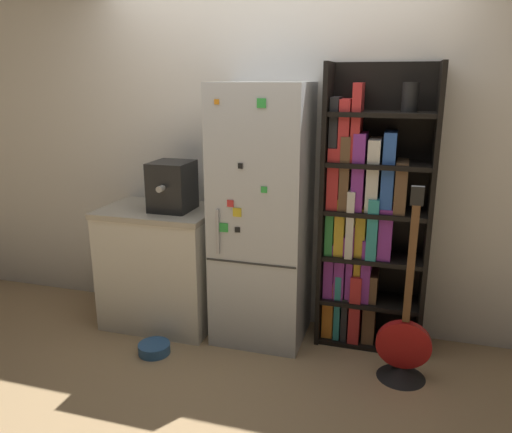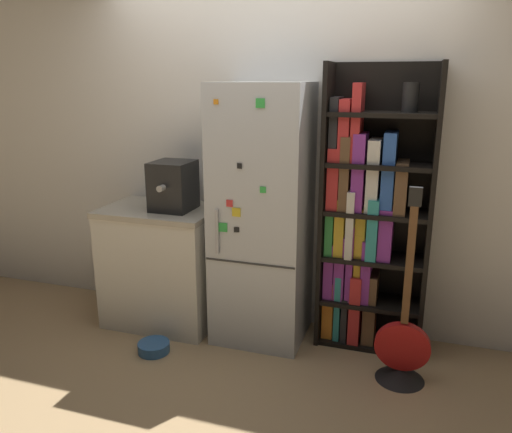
{
  "view_description": "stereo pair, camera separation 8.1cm",
  "coord_description": "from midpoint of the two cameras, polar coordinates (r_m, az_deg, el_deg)",
  "views": [
    {
      "loc": [
        0.91,
        -3.04,
        1.82
      ],
      "look_at": [
        -0.04,
        0.15,
        0.9
      ],
      "focal_mm": 35.0,
      "sensor_mm": 36.0,
      "label": 1
    },
    {
      "loc": [
        0.99,
        -3.01,
        1.82
      ],
      "look_at": [
        -0.04,
        0.15,
        0.9
      ],
      "focal_mm": 35.0,
      "sensor_mm": 36.0,
      "label": 2
    }
  ],
  "objects": [
    {
      "name": "bookshelf",
      "position": [
        3.47,
        12.99,
        -0.6
      ],
      "size": [
        0.72,
        0.33,
        1.93
      ],
      "color": "black",
      "rests_on": "ground_plane"
    },
    {
      "name": "refrigerator",
      "position": [
        3.46,
        1.38,
        0.04
      ],
      "size": [
        0.63,
        0.58,
        1.8
      ],
      "color": "silver",
      "rests_on": "ground_plane"
    },
    {
      "name": "wall_back",
      "position": [
        3.67,
        2.8,
        7.25
      ],
      "size": [
        8.0,
        0.05,
        2.6
      ],
      "color": "white",
      "rests_on": "ground_plane"
    },
    {
      "name": "guitar",
      "position": [
        3.33,
        17.0,
        -14.84
      ],
      "size": [
        0.34,
        0.31,
        1.26
      ],
      "color": "black",
      "rests_on": "ground_plane"
    },
    {
      "name": "ground_plane",
      "position": [
        3.66,
        0.49,
        -14.41
      ],
      "size": [
        16.0,
        16.0,
        0.0
      ],
      "primitive_type": "plane",
      "color": "tan"
    },
    {
      "name": "pet_bowl",
      "position": [
        3.62,
        -10.96,
        -14.4
      ],
      "size": [
        0.22,
        0.22,
        0.07
      ],
      "color": "#3366A5",
      "rests_on": "ground_plane"
    },
    {
      "name": "espresso_machine",
      "position": [
        3.64,
        -8.81,
        3.5
      ],
      "size": [
        0.28,
        0.36,
        0.35
      ],
      "color": "black",
      "rests_on": "kitchen_counter"
    },
    {
      "name": "kitchen_counter",
      "position": [
        3.88,
        -9.95,
        -5.47
      ],
      "size": [
        0.84,
        0.61,
        0.9
      ],
      "color": "silver",
      "rests_on": "ground_plane"
    }
  ]
}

